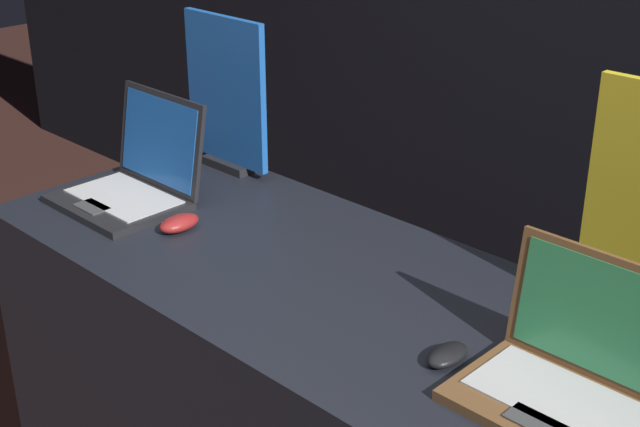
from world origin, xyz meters
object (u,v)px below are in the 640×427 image
at_px(laptop_front, 135,178).
at_px(promo_stand_front, 226,98).
at_px(mouse_back, 447,355).
at_px(laptop_back, 576,373).
at_px(mouse_front, 179,223).

height_order(laptop_front, promo_stand_front, promo_stand_front).
bearing_deg(mouse_back, laptop_front, 177.61).
height_order(laptop_front, laptop_back, laptop_front).
bearing_deg(mouse_front, promo_stand_front, 123.00).
bearing_deg(laptop_front, promo_stand_front, 90.00).
xyz_separation_m(promo_stand_front, mouse_back, (1.06, -0.37, -0.20)).
height_order(mouse_front, laptop_back, laptop_back).
bearing_deg(mouse_back, mouse_front, 179.55).
relative_size(promo_stand_front, laptop_back, 1.23).
xyz_separation_m(laptop_front, promo_stand_front, (0.00, 0.33, 0.15)).
bearing_deg(laptop_back, promo_stand_front, 166.22).
relative_size(laptop_front, laptop_back, 0.94).
bearing_deg(laptop_back, laptop_front, -179.62).
relative_size(laptop_front, mouse_front, 3.04).
height_order(mouse_front, promo_stand_front, promo_stand_front).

